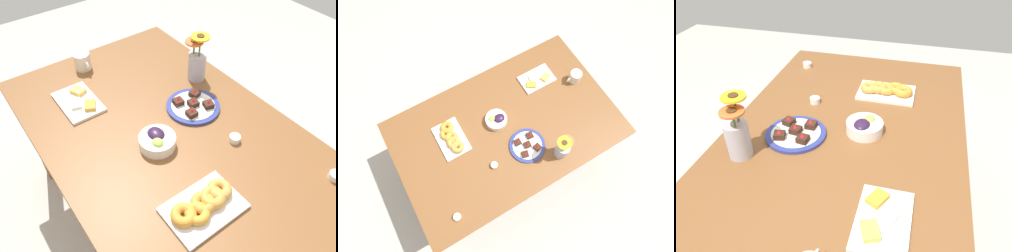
{
  "view_description": "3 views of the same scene",
  "coord_description": "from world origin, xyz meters",
  "views": [
    {
      "loc": [
        0.8,
        -0.59,
        1.77
      ],
      "look_at": [
        0.0,
        0.0,
        0.78
      ],
      "focal_mm": 35.0,
      "sensor_mm": 36.0,
      "label": 1
    },
    {
      "loc": [
        0.33,
        0.57,
        2.52
      ],
      "look_at": [
        0.0,
        0.0,
        0.78
      ],
      "focal_mm": 28.0,
      "sensor_mm": 36.0,
      "label": 2
    },
    {
      "loc": [
        -1.07,
        -0.28,
        1.57
      ],
      "look_at": [
        0.0,
        0.0,
        0.78
      ],
      "focal_mm": 35.0,
      "sensor_mm": 36.0,
      "label": 3
    }
  ],
  "objects": [
    {
      "name": "ground_plane",
      "position": [
        0.0,
        0.0,
        0.0
      ],
      "size": [
        6.0,
        6.0,
        0.0
      ],
      "primitive_type": "plane",
      "color": "#B7B2A8"
    },
    {
      "name": "dining_table",
      "position": [
        0.0,
        0.0,
        0.65
      ],
      "size": [
        1.6,
        1.0,
        0.74
      ],
      "color": "brown",
      "rests_on": "ground_plane"
    },
    {
      "name": "grape_bowl",
      "position": [
        0.03,
        -0.08,
        0.77
      ],
      "size": [
        0.16,
        0.16,
        0.07
      ],
      "color": "white",
      "rests_on": "dining_table"
    },
    {
      "name": "cheese_platter",
      "position": [
        -0.41,
        -0.23,
        0.75
      ],
      "size": [
        0.26,
        0.17,
        0.03
      ],
      "color": "white",
      "rests_on": "dining_table"
    },
    {
      "name": "croissant_platter",
      "position": [
        0.38,
        -0.12,
        0.76
      ],
      "size": [
        0.19,
        0.29,
        0.05
      ],
      "color": "white",
      "rests_on": "dining_table"
    },
    {
      "name": "jam_cup_honey",
      "position": [
        0.58,
        0.37,
        0.76
      ],
      "size": [
        0.05,
        0.05,
        0.03
      ],
      "color": "white",
      "rests_on": "dining_table"
    },
    {
      "name": "jam_cup_berry",
      "position": [
        0.21,
        0.2,
        0.76
      ],
      "size": [
        0.05,
        0.05,
        0.03
      ],
      "color": "white",
      "rests_on": "dining_table"
    },
    {
      "name": "dessert_plate",
      "position": [
        -0.06,
        0.19,
        0.75
      ],
      "size": [
        0.25,
        0.25,
        0.05
      ],
      "color": "navy",
      "rests_on": "dining_table"
    },
    {
      "name": "flower_vase",
      "position": [
        -0.23,
        0.35,
        0.83
      ],
      "size": [
        0.12,
        0.1,
        0.26
      ],
      "color": "#B2B2BC",
      "rests_on": "dining_table"
    }
  ]
}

